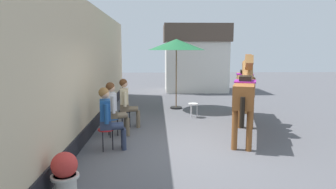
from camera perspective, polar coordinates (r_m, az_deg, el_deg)
ground_plane at (r=9.62m, az=1.97°, el=-4.60°), size 40.00×40.00×0.00m
pub_facade_wall at (r=8.09m, az=-15.50°, el=3.64°), size 0.34×14.00×3.40m
distant_cottage at (r=16.19m, az=5.25°, el=7.09°), size 3.40×2.60×3.50m
seated_visitor_near at (r=6.60m, az=-11.33°, el=-3.93°), size 0.61×0.48×1.39m
seated_visitor_middle at (r=7.63m, az=-10.27°, el=-2.23°), size 0.61×0.48×1.39m
seated_visitor_far at (r=8.46m, az=-7.90°, el=-1.13°), size 0.61×0.49×1.39m
saddled_horse_near at (r=7.66m, az=14.55°, el=0.57°), size 1.23×2.88×2.06m
saddled_horse_far at (r=9.42m, az=14.50°, el=2.00°), size 0.98×2.95×2.06m
flower_planter_near at (r=4.97m, az=-19.14°, el=-13.76°), size 0.43×0.43×0.64m
cafe_parasol at (r=11.05m, az=1.61°, el=9.43°), size 2.10×2.10×2.58m
spare_stool_white at (r=9.76m, az=4.83°, el=-2.04°), size 0.32×0.32×0.46m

